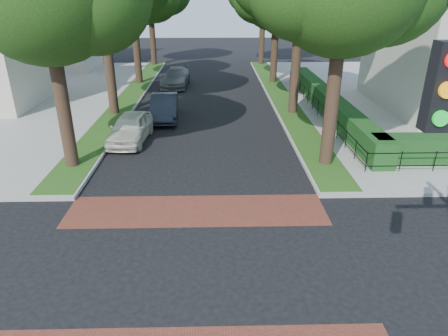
{
  "coord_description": "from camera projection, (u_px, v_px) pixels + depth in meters",
  "views": [
    {
      "loc": [
        0.67,
        -8.97,
        7.03
      ],
      "look_at": [
        0.96,
        3.25,
        1.6
      ],
      "focal_mm": 32.0,
      "sensor_mm": 36.0,
      "label": 1
    }
  ],
  "objects": [
    {
      "name": "house_left_far",
      "position": [
        44.0,
        14.0,
        37.89
      ],
      "size": [
        10.0,
        9.0,
        10.14
      ],
      "color": "beige",
      "rests_on": "sidewalk_nw"
    },
    {
      "name": "grass_strip_ne",
      "position": [
        281.0,
        96.0,
        28.54
      ],
      "size": [
        1.6,
        29.8,
        0.02
      ],
      "primitive_type": "cube",
      "color": "#1D4915",
      "rests_on": "sidewalk_ne"
    },
    {
      "name": "parked_car_rear",
      "position": [
        176.0,
        77.0,
        31.96
      ],
      "size": [
        2.25,
        4.95,
        1.4
      ],
      "primitive_type": "imported",
      "rotation": [
        0.0,
        0.0,
        -0.06
      ],
      "color": "slate",
      "rests_on": "ground"
    },
    {
      "name": "fence_main_road",
      "position": [
        315.0,
        105.0,
        24.65
      ],
      "size": [
        0.06,
        18.0,
        0.9
      ],
      "primitive_type": null,
      "color": "black",
      "rests_on": "sidewalk_ne"
    },
    {
      "name": "ground",
      "position": [
        192.0,
        269.0,
        11.04
      ],
      "size": [
        120.0,
        120.0,
        0.0
      ],
      "primitive_type": "plane",
      "color": "black",
      "rests_on": "ground"
    },
    {
      "name": "crosswalk_far",
      "position": [
        197.0,
        210.0,
        13.96
      ],
      "size": [
        9.0,
        2.2,
        0.01
      ],
      "primitive_type": "cube",
      "color": "#602B1D",
      "rests_on": "ground"
    },
    {
      "name": "hedge_main_road",
      "position": [
        329.0,
        102.0,
        24.61
      ],
      "size": [
        1.0,
        18.0,
        1.2
      ],
      "primitive_type": "cube",
      "color": "#183F15",
      "rests_on": "sidewalk_ne"
    },
    {
      "name": "parked_car_front",
      "position": [
        130.0,
        128.0,
        20.13
      ],
      "size": [
        1.99,
        4.31,
        1.43
      ],
      "primitive_type": "imported",
      "rotation": [
        0.0,
        0.0,
        -0.07
      ],
      "color": "silver",
      "rests_on": "ground"
    },
    {
      "name": "grass_strip_nw",
      "position": [
        129.0,
        97.0,
        28.31
      ],
      "size": [
        1.6,
        29.8,
        0.02
      ],
      "primitive_type": "cube",
      "color": "#1D4915",
      "rests_on": "sidewalk_nw"
    },
    {
      "name": "parked_car_middle",
      "position": [
        164.0,
        107.0,
        23.72
      ],
      "size": [
        1.78,
        4.45,
        1.44
      ],
      "primitive_type": "imported",
      "rotation": [
        0.0,
        0.0,
        0.06
      ],
      "color": "#1D232C",
      "rests_on": "ground"
    }
  ]
}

